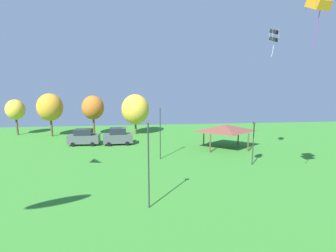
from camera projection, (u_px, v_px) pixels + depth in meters
kite_flying_5 at (274, 36)px, 29.95m from camera, size 1.12×1.13×3.08m
parked_car_leftmost at (84, 137)px, 40.58m from camera, size 4.82×2.12×2.53m
parked_car_second_from_left at (118, 136)px, 40.89m from camera, size 4.60×2.19×2.66m
park_pavilion at (226, 128)px, 38.33m from camera, size 7.11×4.98×3.60m
light_post_0 at (160, 130)px, 33.04m from camera, size 0.36×0.20×6.75m
light_post_1 at (253, 140)px, 30.86m from camera, size 0.36×0.20×5.25m
light_post_2 at (148, 160)px, 20.21m from camera, size 0.36×0.20×7.08m
treeline_tree_0 at (15, 110)px, 47.40m from camera, size 3.32×3.32×6.53m
treeline_tree_1 at (50, 107)px, 46.18m from camera, size 4.41×4.41×7.68m
treeline_tree_2 at (93, 108)px, 47.38m from camera, size 3.95×3.95×7.24m
treeline_tree_3 at (135, 109)px, 48.21m from camera, size 5.05×5.05×7.42m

